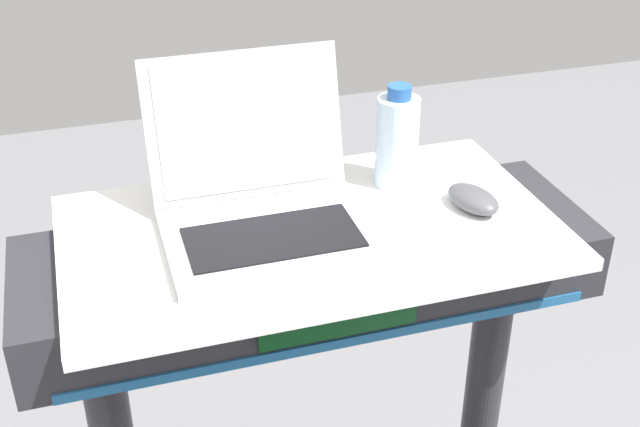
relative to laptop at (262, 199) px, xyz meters
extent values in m
cube|color=#28282D|center=(0.07, -0.02, -0.12)|extent=(0.90, 0.28, 0.11)
cube|color=#0C3F19|center=(0.07, -0.16, -0.12)|extent=(0.24, 0.01, 0.06)
cube|color=#1E598C|center=(0.07, -0.16, -0.17)|extent=(0.81, 0.00, 0.02)
cube|color=white|center=(0.07, -0.02, -0.06)|extent=(0.75, 0.43, 0.02)
cube|color=#B7B7BC|center=(0.00, -0.05, -0.04)|extent=(0.31, 0.23, 0.02)
cube|color=black|center=(0.00, -0.06, -0.03)|extent=(0.25, 0.13, 0.00)
cube|color=#B7B7BC|center=(0.00, 0.10, 0.08)|extent=(0.31, 0.07, 0.22)
cube|color=white|center=(0.00, 0.09, 0.08)|extent=(0.27, 0.06, 0.20)
ellipsoid|color=#4C4C51|center=(0.33, -0.04, -0.03)|extent=(0.08, 0.11, 0.03)
cylinder|color=silver|center=(0.25, 0.07, 0.03)|extent=(0.07, 0.07, 0.15)
cylinder|color=#2659A5|center=(0.25, 0.07, 0.11)|extent=(0.04, 0.04, 0.02)
camera|label=1|loc=(-0.24, -1.07, 0.61)|focal=46.68mm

